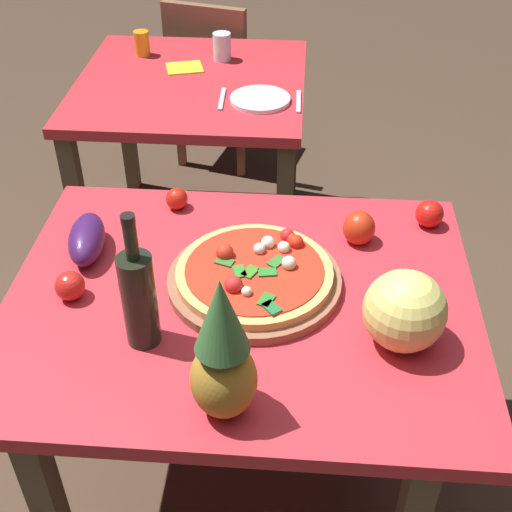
# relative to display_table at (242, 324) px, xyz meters

# --- Properties ---
(ground_plane) EXTENTS (10.00, 10.00, 0.00)m
(ground_plane) POSITION_rel_display_table_xyz_m (0.00, 0.00, -0.65)
(ground_plane) COLOR #4C3828
(display_table) EXTENTS (1.13, 0.90, 0.75)m
(display_table) POSITION_rel_display_table_xyz_m (0.00, 0.00, 0.00)
(display_table) COLOR brown
(display_table) RESTS_ON ground_plane
(background_table) EXTENTS (0.88, 0.89, 0.75)m
(background_table) POSITION_rel_display_table_xyz_m (-0.31, 1.24, -0.02)
(background_table) COLOR brown
(background_table) RESTS_ON ground_plane
(dining_chair) EXTENTS (0.49, 0.49, 0.85)m
(dining_chair) POSITION_rel_display_table_xyz_m (-0.31, 1.92, -0.17)
(dining_chair) COLOR #8D583F
(dining_chair) RESTS_ON ground_plane
(pizza_board) EXTENTS (0.42, 0.42, 0.02)m
(pizza_board) POSITION_rel_display_table_xyz_m (0.03, 0.04, 0.11)
(pizza_board) COLOR #8D583F
(pizza_board) RESTS_ON display_table
(pizza) EXTENTS (0.38, 0.38, 0.06)m
(pizza) POSITION_rel_display_table_xyz_m (0.03, 0.05, 0.14)
(pizza) COLOR #E7AA5D
(pizza) RESTS_ON pizza_board
(wine_bottle) EXTENTS (0.08, 0.08, 0.34)m
(wine_bottle) POSITION_rel_display_table_xyz_m (-0.20, -0.16, 0.22)
(wine_bottle) COLOR black
(wine_bottle) RESTS_ON display_table
(pineapple_left) EXTENTS (0.13, 0.13, 0.34)m
(pineapple_left) POSITION_rel_display_table_xyz_m (0.00, -0.34, 0.24)
(pineapple_left) COLOR #B3842B
(pineapple_left) RESTS_ON display_table
(melon) EXTENTS (0.18, 0.18, 0.18)m
(melon) POSITION_rel_display_table_xyz_m (0.37, -0.12, 0.19)
(melon) COLOR #E5DA6D
(melon) RESTS_ON display_table
(bell_pepper) EXTENTS (0.08, 0.08, 0.09)m
(bell_pepper) POSITION_rel_display_table_xyz_m (0.29, 0.24, 0.14)
(bell_pepper) COLOR red
(bell_pepper) RESTS_ON display_table
(eggplant) EXTENTS (0.12, 0.21, 0.09)m
(eggplant) POSITION_rel_display_table_xyz_m (-0.41, 0.14, 0.14)
(eggplant) COLOR #3F1B54
(eggplant) RESTS_ON display_table
(tomato_by_bottle) EXTENTS (0.08, 0.08, 0.08)m
(tomato_by_bottle) POSITION_rel_display_table_xyz_m (0.48, 0.33, 0.13)
(tomato_by_bottle) COLOR red
(tomato_by_bottle) RESTS_ON display_table
(tomato_at_corner) EXTENTS (0.07, 0.07, 0.07)m
(tomato_at_corner) POSITION_rel_display_table_xyz_m (-0.40, -0.04, 0.13)
(tomato_at_corner) COLOR red
(tomato_at_corner) RESTS_ON display_table
(tomato_near_board) EXTENTS (0.06, 0.06, 0.06)m
(tomato_near_board) POSITION_rel_display_table_xyz_m (-0.22, 0.36, 0.13)
(tomato_near_board) COLOR red
(tomato_near_board) RESTS_ON display_table
(drinking_glass_juice) EXTENTS (0.06, 0.06, 0.10)m
(drinking_glass_juice) POSITION_rel_display_table_xyz_m (-0.55, 1.47, 0.14)
(drinking_glass_juice) COLOR orange
(drinking_glass_juice) RESTS_ON background_table
(drinking_glass_water) EXTENTS (0.07, 0.07, 0.11)m
(drinking_glass_water) POSITION_rel_display_table_xyz_m (-0.21, 1.45, 0.15)
(drinking_glass_water) COLOR silver
(drinking_glass_water) RESTS_ON background_table
(dinner_plate) EXTENTS (0.22, 0.22, 0.02)m
(dinner_plate) POSITION_rel_display_table_xyz_m (-0.03, 1.07, 0.10)
(dinner_plate) COLOR white
(dinner_plate) RESTS_ON background_table
(fork_utensil) EXTENTS (0.02, 0.18, 0.01)m
(fork_utensil) POSITION_rel_display_table_xyz_m (-0.17, 1.07, 0.10)
(fork_utensil) COLOR silver
(fork_utensil) RESTS_ON background_table
(knife_utensil) EXTENTS (0.02, 0.18, 0.01)m
(knife_utensil) POSITION_rel_display_table_xyz_m (0.11, 1.07, 0.10)
(knife_utensil) COLOR silver
(knife_utensil) RESTS_ON background_table
(napkin_folded) EXTENTS (0.17, 0.15, 0.01)m
(napkin_folded) POSITION_rel_display_table_xyz_m (-0.35, 1.35, 0.10)
(napkin_folded) COLOR yellow
(napkin_folded) RESTS_ON background_table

